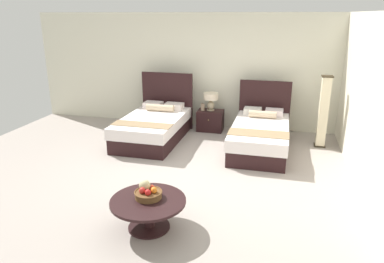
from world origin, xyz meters
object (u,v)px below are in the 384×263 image
fruit_bowl (148,192)px  vase (203,107)px  bed_near_corner (260,134)px  floor_lamp_corner (323,112)px  nightstand (210,121)px  coffee_table (148,207)px  table_lamp (211,99)px  bed_near_window (154,126)px

fruit_bowl → vase: bearing=92.5°
bed_near_corner → fruit_bowl: 3.43m
bed_near_corner → vase: 1.68m
floor_lamp_corner → fruit_bowl: bearing=-123.6°
nightstand → coffee_table: size_ratio=0.62×
vase → table_lamp: bearing=18.5°
bed_near_window → floor_lamp_corner: 3.55m
bed_near_window → floor_lamp_corner: floor_lamp_corner is taller
bed_near_window → bed_near_corner: 2.28m
table_lamp → fruit_bowl: (0.00, -4.15, -0.29)m
bed_near_window → floor_lamp_corner: (3.49, 0.44, 0.43)m
table_lamp → bed_near_corner: bearing=-38.0°
bed_near_corner → table_lamp: 1.61m
bed_near_window → table_lamp: 1.50m
vase → bed_near_window: bearing=-134.9°
bed_near_window → coffee_table: bearing=-71.5°
bed_near_corner → floor_lamp_corner: floor_lamp_corner is taller
table_lamp → coffee_table: bearing=-89.6°
bed_near_window → nightstand: bearing=41.1°
bed_near_window → fruit_bowl: bearing=-71.5°
bed_near_window → nightstand: 1.42m
bed_near_corner → nightstand: 1.53m
coffee_table → fruit_bowl: (-0.02, 0.06, 0.18)m
nightstand → table_lamp: 0.52m
fruit_bowl → coffee_table: bearing=-68.4°
nightstand → bed_near_corner: bearing=-37.4°
vase → fruit_bowl: 4.10m
bed_near_corner → coffee_table: size_ratio=2.29×
bed_near_corner → floor_lamp_corner: size_ratio=1.49×
table_lamp → bed_near_window: bearing=-138.3°
coffee_table → fruit_bowl: bearing=111.6°
bed_near_window → fruit_bowl: bed_near_window is taller
bed_near_window → fruit_bowl: 3.38m
table_lamp → floor_lamp_corner: (2.43, -0.50, -0.03)m
nightstand → floor_lamp_corner: (2.43, -0.48, 0.49)m
nightstand → table_lamp: size_ratio=1.44×
bed_near_window → floor_lamp_corner: size_ratio=1.44×
floor_lamp_corner → bed_near_window: bearing=-172.7°
bed_near_window → bed_near_corner: bearing=-0.1°
bed_near_corner → vase: size_ratio=13.36×
vase → floor_lamp_corner: floor_lamp_corner is taller
table_lamp → coffee_table: table_lamp is taller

